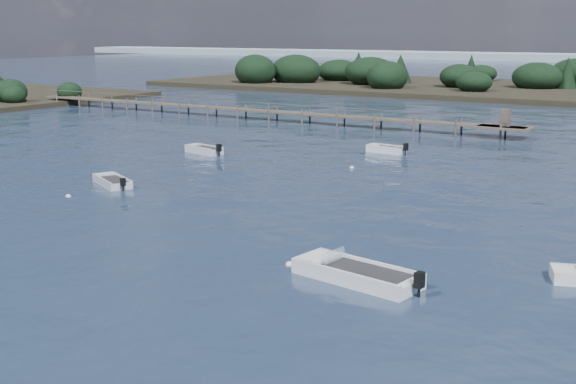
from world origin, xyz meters
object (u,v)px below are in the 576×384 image
Objects in this scene: dinghy_mid_white_a at (356,276)px; tender_far_grey at (204,151)px; jetty at (273,112)px; dinghy_mid_grey at (112,183)px; tender_far_white at (386,151)px.

tender_far_grey is at bearing 139.03° from dinghy_mid_white_a.
jetty reaches higher than tender_far_grey.
jetty reaches higher than dinghy_mid_white_a.
jetty is (-7.11, 21.43, 0.81)m from tender_far_grey.
jetty reaches higher than dinghy_mid_grey.
tender_far_grey is 22.60m from jetty.
dinghy_mid_grey is 35.79m from jetty.
tender_far_grey is at bearing -147.27° from tender_far_white.
dinghy_mid_grey is 1.14× the size of tender_far_white.
jetty is at bearing 105.83° from dinghy_mid_grey.
dinghy_mid_white_a reaches higher than dinghy_mid_grey.
dinghy_mid_grey is 23.33m from tender_far_white.
dinghy_mid_white_a is 0.09× the size of jetty.
dinghy_mid_white_a is 31.56m from tender_far_white.
dinghy_mid_grey is at bearing -78.49° from tender_far_grey.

